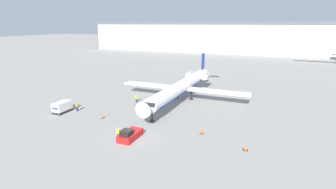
{
  "coord_description": "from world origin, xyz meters",
  "views": [
    {
      "loc": [
        18.34,
        -29.58,
        16.0
      ],
      "look_at": [
        0.0,
        13.94,
        3.13
      ],
      "focal_mm": 28.0,
      "sensor_mm": 36.0,
      "label": 1
    }
  ],
  "objects_px": {
    "worker_near_tug": "(118,133)",
    "worker_on_apron": "(77,106)",
    "luggage_cart": "(62,107)",
    "traffic_cone_right": "(202,131)",
    "worker_by_wing": "(136,98)",
    "traffic_cone_left": "(102,116)",
    "pushback_tug": "(130,135)",
    "airplane_main": "(183,86)",
    "traffic_cone_mid": "(245,148)"
  },
  "relations": [
    {
      "from": "worker_near_tug",
      "to": "worker_on_apron",
      "type": "relative_size",
      "value": 0.99
    },
    {
      "from": "luggage_cart",
      "to": "traffic_cone_right",
      "type": "height_order",
      "value": "luggage_cart"
    },
    {
      "from": "worker_by_wing",
      "to": "traffic_cone_right",
      "type": "distance_m",
      "value": 19.88
    },
    {
      "from": "worker_on_apron",
      "to": "worker_near_tug",
      "type": "bearing_deg",
      "value": -28.08
    },
    {
      "from": "traffic_cone_left",
      "to": "worker_near_tug",
      "type": "bearing_deg",
      "value": -40.03
    },
    {
      "from": "pushback_tug",
      "to": "worker_by_wing",
      "type": "bearing_deg",
      "value": 116.58
    },
    {
      "from": "airplane_main",
      "to": "traffic_cone_left",
      "type": "height_order",
      "value": "airplane_main"
    },
    {
      "from": "traffic_cone_right",
      "to": "worker_by_wing",
      "type": "bearing_deg",
      "value": 148.82
    },
    {
      "from": "luggage_cart",
      "to": "worker_on_apron",
      "type": "height_order",
      "value": "luggage_cart"
    },
    {
      "from": "luggage_cart",
      "to": "traffic_cone_left",
      "type": "height_order",
      "value": "luggage_cart"
    },
    {
      "from": "worker_by_wing",
      "to": "traffic_cone_right",
      "type": "relative_size",
      "value": 2.05
    },
    {
      "from": "worker_on_apron",
      "to": "traffic_cone_right",
      "type": "height_order",
      "value": "worker_on_apron"
    },
    {
      "from": "pushback_tug",
      "to": "traffic_cone_mid",
      "type": "distance_m",
      "value": 15.94
    },
    {
      "from": "traffic_cone_mid",
      "to": "traffic_cone_right",
      "type": "bearing_deg",
      "value": 156.69
    },
    {
      "from": "airplane_main",
      "to": "pushback_tug",
      "type": "xyz_separation_m",
      "value": [
        -0.25,
        -21.55,
        -2.54
      ]
    },
    {
      "from": "worker_by_wing",
      "to": "worker_on_apron",
      "type": "relative_size",
      "value": 0.98
    },
    {
      "from": "traffic_cone_right",
      "to": "traffic_cone_left",
      "type": "bearing_deg",
      "value": -179.18
    },
    {
      "from": "luggage_cart",
      "to": "traffic_cone_right",
      "type": "xyz_separation_m",
      "value": [
        26.56,
        0.5,
        -0.6
      ]
    },
    {
      "from": "traffic_cone_mid",
      "to": "worker_near_tug",
      "type": "bearing_deg",
      "value": -168.3
    },
    {
      "from": "airplane_main",
      "to": "worker_by_wing",
      "type": "xyz_separation_m",
      "value": [
        -8.25,
        -5.56,
        -2.25
      ]
    },
    {
      "from": "pushback_tug",
      "to": "traffic_cone_mid",
      "type": "bearing_deg",
      "value": 10.15
    },
    {
      "from": "worker_on_apron",
      "to": "traffic_cone_right",
      "type": "relative_size",
      "value": 2.1
    },
    {
      "from": "worker_by_wing",
      "to": "pushback_tug",
      "type": "bearing_deg",
      "value": -63.42
    },
    {
      "from": "luggage_cart",
      "to": "worker_near_tug",
      "type": "xyz_separation_m",
      "value": [
        16.1,
        -5.93,
        -0.1
      ]
    },
    {
      "from": "airplane_main",
      "to": "traffic_cone_mid",
      "type": "bearing_deg",
      "value": -50.51
    },
    {
      "from": "pushback_tug",
      "to": "luggage_cart",
      "type": "distance_m",
      "value": 18.31
    },
    {
      "from": "worker_on_apron",
      "to": "traffic_cone_left",
      "type": "height_order",
      "value": "worker_on_apron"
    },
    {
      "from": "airplane_main",
      "to": "traffic_cone_right",
      "type": "distance_m",
      "value": 18.32
    },
    {
      "from": "luggage_cart",
      "to": "worker_by_wing",
      "type": "relative_size",
      "value": 2.02
    },
    {
      "from": "worker_near_tug",
      "to": "worker_on_apron",
      "type": "distance_m",
      "value": 15.97
    },
    {
      "from": "luggage_cart",
      "to": "traffic_cone_left",
      "type": "relative_size",
      "value": 4.2
    },
    {
      "from": "worker_by_wing",
      "to": "luggage_cart",
      "type": "bearing_deg",
      "value": -131.52
    },
    {
      "from": "traffic_cone_mid",
      "to": "traffic_cone_left",
      "type": "bearing_deg",
      "value": 173.88
    },
    {
      "from": "airplane_main",
      "to": "luggage_cart",
      "type": "height_order",
      "value": "airplane_main"
    },
    {
      "from": "traffic_cone_right",
      "to": "traffic_cone_mid",
      "type": "relative_size",
      "value": 1.34
    },
    {
      "from": "traffic_cone_right",
      "to": "traffic_cone_mid",
      "type": "height_order",
      "value": "traffic_cone_right"
    },
    {
      "from": "worker_by_wing",
      "to": "worker_on_apron",
      "type": "distance_m",
      "value": 11.9
    },
    {
      "from": "worker_on_apron",
      "to": "traffic_cone_left",
      "type": "xyz_separation_m",
      "value": [
        6.74,
        -1.34,
        -0.52
      ]
    },
    {
      "from": "pushback_tug",
      "to": "worker_near_tug",
      "type": "xyz_separation_m",
      "value": [
        -1.45,
        -0.74,
        0.31
      ]
    },
    {
      "from": "traffic_cone_left",
      "to": "traffic_cone_right",
      "type": "relative_size",
      "value": 0.98
    },
    {
      "from": "luggage_cart",
      "to": "traffic_cone_left",
      "type": "bearing_deg",
      "value": 1.62
    },
    {
      "from": "worker_on_apron",
      "to": "traffic_cone_left",
      "type": "bearing_deg",
      "value": -11.26
    },
    {
      "from": "luggage_cart",
      "to": "traffic_cone_right",
      "type": "bearing_deg",
      "value": 1.08
    },
    {
      "from": "worker_near_tug",
      "to": "traffic_cone_left",
      "type": "bearing_deg",
      "value": 139.97
    },
    {
      "from": "worker_near_tug",
      "to": "pushback_tug",
      "type": "bearing_deg",
      "value": 26.97
    },
    {
      "from": "airplane_main",
      "to": "worker_by_wing",
      "type": "height_order",
      "value": "airplane_main"
    },
    {
      "from": "luggage_cart",
      "to": "worker_near_tug",
      "type": "bearing_deg",
      "value": -20.2
    },
    {
      "from": "worker_near_tug",
      "to": "luggage_cart",
      "type": "bearing_deg",
      "value": 159.8
    },
    {
      "from": "traffic_cone_mid",
      "to": "worker_by_wing",
      "type": "bearing_deg",
      "value": 150.92
    },
    {
      "from": "worker_near_tug",
      "to": "worker_by_wing",
      "type": "bearing_deg",
      "value": 111.38
    }
  ]
}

